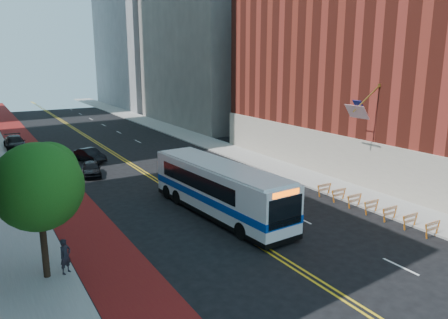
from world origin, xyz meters
TOP-DOWN VIEW (x-y plane):
  - ground at (0.00, 0.00)m, footprint 160.00×160.00m
  - sidewalk_right at (12.00, 30.00)m, footprint 4.00×140.00m
  - bus_lane_paint at (-8.10, 30.00)m, footprint 3.60×140.00m
  - center_line_inner at (-0.18, 30.00)m, footprint 0.14×140.00m
  - center_line_outer at (0.18, 30.00)m, footprint 0.14×140.00m
  - lane_dashes at (4.80, 38.00)m, footprint 0.14×98.20m
  - brick_building at (21.93, 12.00)m, footprint 18.73×36.00m
  - construction_barriers at (9.60, 3.42)m, footprint 1.42×10.91m
  - street_tree at (-11.24, 6.04)m, footprint 4.20×4.20m
  - transit_bus at (0.50, 9.56)m, footprint 3.84×13.29m
  - car_a at (-4.53, 24.22)m, footprint 2.35×4.19m
  - car_b at (-3.26, 29.88)m, footprint 2.62×4.42m
  - car_c at (-9.30, 40.67)m, footprint 2.29×5.42m
  - pedestrian at (-10.40, 5.89)m, footprint 0.79×0.72m

SIDE VIEW (x-z plane):
  - ground at x=0.00m, z-range 0.00..0.00m
  - center_line_inner at x=-0.18m, z-range 0.00..0.01m
  - center_line_outer at x=0.18m, z-range 0.00..0.01m
  - bus_lane_paint at x=-8.10m, z-range 0.00..0.01m
  - lane_dashes at x=4.80m, z-range 0.00..0.01m
  - sidewalk_right at x=12.00m, z-range 0.00..0.15m
  - car_a at x=-4.53m, z-range 0.00..1.35m
  - construction_barriers at x=9.60m, z-range 0.17..1.18m
  - car_b at x=-3.26m, z-range 0.00..1.38m
  - car_c at x=-9.30m, z-range 0.00..1.56m
  - pedestrian at x=-10.40m, z-range 0.15..1.95m
  - transit_bus at x=0.50m, z-range 0.08..3.68m
  - street_tree at x=-11.24m, z-range 1.56..8.26m
  - brick_building at x=21.93m, z-range -0.04..21.96m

